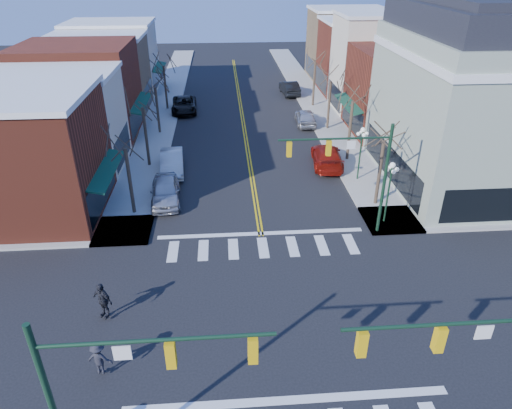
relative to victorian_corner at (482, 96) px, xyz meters
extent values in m
plane|color=black|center=(-16.50, -14.50, -6.66)|extent=(160.00, 160.00, 0.00)
cube|color=#9E9B93|center=(-25.25, 5.50, -6.58)|extent=(3.50, 70.00, 0.15)
cube|color=#9E9B93|center=(-7.75, 5.50, -6.58)|extent=(3.50, 70.00, 0.15)
cube|color=maroon|center=(-32.00, -2.75, -2.66)|extent=(10.00, 8.50, 8.00)
cube|color=beige|center=(-32.00, 5.00, -2.91)|extent=(10.00, 7.00, 7.50)
cube|color=maroon|center=(-32.00, 13.00, -2.41)|extent=(10.00, 9.00, 8.50)
cube|color=#90744F|center=(-32.00, 21.25, -2.76)|extent=(10.00, 7.50, 7.80)
cube|color=beige|center=(-32.00, 29.00, -2.56)|extent=(10.00, 8.00, 8.20)
cube|color=maroon|center=(-1.00, 11.25, -2.66)|extent=(10.00, 8.50, 8.00)
cube|color=beige|center=(-1.00, 19.00, -1.66)|extent=(10.00, 7.00, 10.00)
cube|color=maroon|center=(-1.00, 26.50, -2.41)|extent=(10.00, 8.00, 8.50)
cube|color=#90744F|center=(-1.00, 34.50, -2.16)|extent=(10.00, 8.00, 9.00)
cube|color=#939E89|center=(0.00, 0.00, -1.16)|extent=(12.00, 14.00, 11.00)
cube|color=white|center=(0.00, 0.00, 2.94)|extent=(12.25, 14.25, 0.50)
cube|color=black|center=(0.00, 0.00, 5.24)|extent=(11.40, 13.40, 1.80)
cylinder|color=#14331E|center=(-20.65, -21.90, -0.26)|extent=(6.50, 0.12, 0.12)
cube|color=gold|center=(-20.33, -21.90, -0.81)|extent=(0.28, 0.28, 0.90)
cube|color=gold|center=(-18.05, -21.90, -0.81)|extent=(0.28, 0.28, 0.90)
cylinder|color=#14331E|center=(-12.35, -21.90, -0.26)|extent=(6.50, 0.12, 0.12)
cube|color=gold|center=(-12.68, -21.90, -0.81)|extent=(0.28, 0.28, 0.90)
cube|color=gold|center=(-14.95, -21.90, -0.81)|extent=(0.28, 0.28, 0.90)
cylinder|color=#14331E|center=(-9.10, -7.10, -3.06)|extent=(0.20, 0.20, 7.20)
cylinder|color=#14331E|center=(-12.35, -7.10, -0.26)|extent=(6.50, 0.12, 0.12)
cube|color=gold|center=(-12.68, -7.10, -0.81)|extent=(0.28, 0.28, 0.90)
cube|color=gold|center=(-14.95, -7.10, -0.81)|extent=(0.28, 0.28, 0.90)
cylinder|color=#14331E|center=(-8.30, -6.00, -4.66)|extent=(0.12, 0.12, 4.00)
sphere|color=white|center=(-8.30, -6.00, -2.51)|extent=(0.36, 0.36, 0.36)
cylinder|color=#14331E|center=(-8.30, 0.50, -4.66)|extent=(0.12, 0.12, 4.00)
sphere|color=white|center=(-8.30, 0.50, -2.51)|extent=(0.36, 0.36, 0.36)
cylinder|color=#382B21|center=(-24.90, -3.50, -4.28)|extent=(0.24, 0.24, 4.76)
cylinder|color=#382B21|center=(-24.90, 4.50, -4.14)|extent=(0.24, 0.24, 5.04)
cylinder|color=#382B21|center=(-24.90, 12.50, -4.38)|extent=(0.24, 0.24, 4.55)
cylinder|color=#382B21|center=(-24.90, 20.50, -4.21)|extent=(0.24, 0.24, 4.90)
cylinder|color=#382B21|center=(-8.10, -3.50, -4.35)|extent=(0.24, 0.24, 4.62)
cylinder|color=#382B21|center=(-8.10, 4.50, -4.07)|extent=(0.24, 0.24, 5.18)
cylinder|color=#382B21|center=(-8.10, 12.50, -4.24)|extent=(0.24, 0.24, 4.83)
cylinder|color=#382B21|center=(-8.10, 20.50, -4.17)|extent=(0.24, 0.24, 4.97)
imported|color=#B5B4B9|center=(-22.90, -1.88, -5.81)|extent=(2.40, 5.12, 1.69)
imported|color=silver|center=(-22.88, 3.24, -5.82)|extent=(2.17, 5.20, 1.67)
imported|color=black|center=(-22.90, 19.49, -5.85)|extent=(2.92, 5.90, 1.61)
imported|color=maroon|center=(-10.10, 3.54, -5.83)|extent=(2.89, 5.92, 1.66)
imported|color=#B7B7BC|center=(-10.10, 14.08, -5.85)|extent=(2.12, 4.83, 1.62)
imported|color=black|center=(-10.10, 25.81, -5.81)|extent=(2.19, 5.25, 1.69)
imported|color=black|center=(-24.68, -13.77, -5.55)|extent=(1.20, 0.99, 1.92)
imported|color=black|center=(-24.09, -17.24, -5.70)|extent=(1.14, 0.79, 1.62)
camera|label=1|loc=(-18.66, -31.10, 8.87)|focal=32.00mm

